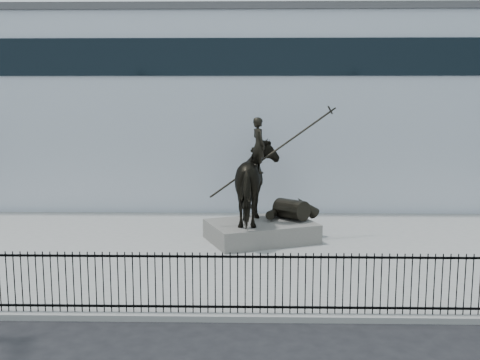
{
  "coord_description": "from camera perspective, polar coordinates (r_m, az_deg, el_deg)",
  "views": [
    {
      "loc": [
        0.3,
        -11.66,
        5.33
      ],
      "look_at": [
        -0.06,
        6.0,
        2.69
      ],
      "focal_mm": 42.0,
      "sensor_mm": 36.0,
      "label": 1
    }
  ],
  "objects": [
    {
      "name": "ground",
      "position": [
        12.82,
        -0.28,
        -16.04
      ],
      "size": [
        120.0,
        120.0,
        0.0
      ],
      "primitive_type": "plane",
      "color": "black",
      "rests_on": "ground"
    },
    {
      "name": "plaza",
      "position": [
        19.39,
        0.25,
        -7.21
      ],
      "size": [
        30.0,
        12.0,
        0.15
      ],
      "primitive_type": "cube",
      "color": "gray",
      "rests_on": "ground"
    },
    {
      "name": "building",
      "position": [
        31.67,
        0.64,
        7.0
      ],
      "size": [
        44.0,
        14.0,
        9.0
      ],
      "primitive_type": "cube",
      "color": "silver",
      "rests_on": "ground"
    },
    {
      "name": "picket_fence",
      "position": [
        13.65,
        -0.15,
        -10.41
      ],
      "size": [
        22.1,
        0.1,
        1.5
      ],
      "color": "black",
      "rests_on": "plaza"
    },
    {
      "name": "statue_plinth",
      "position": [
        20.38,
        2.16,
        -5.23
      ],
      "size": [
        4.31,
        3.67,
        0.68
      ],
      "primitive_type": "cube",
      "rotation": [
        0.0,
        0.0,
        0.37
      ],
      "color": "#5A5752",
      "rests_on": "plaza"
    },
    {
      "name": "equestrian_statue",
      "position": [
        20.06,
        2.37,
        -0.28
      ],
      "size": [
        4.38,
        3.59,
        3.96
      ],
      "rotation": [
        0.0,
        0.0,
        0.37
      ],
      "color": "black",
      "rests_on": "statue_plinth"
    }
  ]
}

